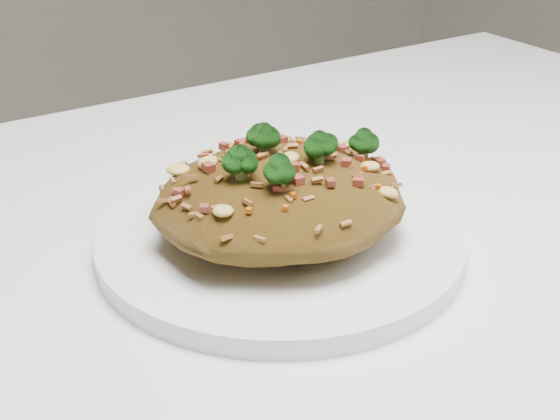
# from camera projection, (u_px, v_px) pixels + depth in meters

# --- Properties ---
(plate) EXTENTS (0.24, 0.24, 0.01)m
(plate) POSITION_uv_depth(u_px,v_px,m) (280.00, 239.00, 0.52)
(plate) COLOR white
(plate) RESTS_ON dining_table
(fried_rice) EXTENTS (0.17, 0.15, 0.07)m
(fried_rice) POSITION_uv_depth(u_px,v_px,m) (280.00, 187.00, 0.50)
(fried_rice) COLOR #875F1C
(fried_rice) RESTS_ON plate
(fork) EXTENTS (0.15, 0.09, 0.00)m
(fork) POSITION_uv_depth(u_px,v_px,m) (297.00, 183.00, 0.58)
(fork) COLOR silver
(fork) RESTS_ON plate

